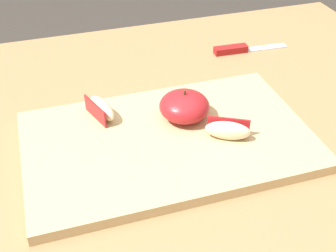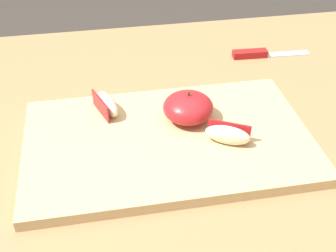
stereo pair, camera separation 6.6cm
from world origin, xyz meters
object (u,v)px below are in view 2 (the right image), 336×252
(apple_half_skin_up, at_px, (189,108))
(apple_wedge_front, at_px, (107,104))
(apple_wedge_right, at_px, (228,135))
(cutting_board, at_px, (168,141))
(paring_knife, at_px, (256,54))

(apple_half_skin_up, xyz_separation_m, apple_wedge_front, (-0.12, 0.05, -0.01))
(apple_wedge_right, bearing_deg, cutting_board, 160.42)
(apple_wedge_front, bearing_deg, apple_wedge_right, -33.71)
(apple_half_skin_up, height_order, apple_wedge_front, apple_half_skin_up)
(cutting_board, distance_m, paring_knife, 0.34)
(apple_half_skin_up, relative_size, apple_wedge_right, 1.14)
(apple_wedge_right, distance_m, paring_knife, 0.32)
(apple_half_skin_up, height_order, paring_knife, apple_half_skin_up)
(apple_half_skin_up, distance_m, apple_wedge_right, 0.08)
(cutting_board, height_order, apple_wedge_front, apple_wedge_front)
(apple_half_skin_up, xyz_separation_m, apple_wedge_right, (0.04, -0.07, -0.01))
(apple_wedge_right, xyz_separation_m, apple_wedge_front, (-0.17, 0.11, 0.00))
(apple_wedge_right, xyz_separation_m, paring_knife, (0.15, 0.28, -0.03))
(cutting_board, bearing_deg, apple_wedge_right, -19.58)
(paring_knife, bearing_deg, apple_wedge_front, -151.95)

